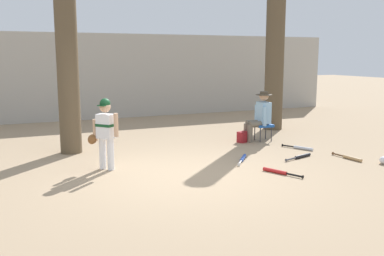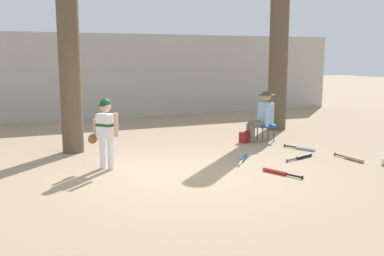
{
  "view_description": "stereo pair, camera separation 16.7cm",
  "coord_description": "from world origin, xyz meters",
  "px_view_note": "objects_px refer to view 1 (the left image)",
  "views": [
    {
      "loc": [
        -2.74,
        -6.8,
        2.06
      ],
      "look_at": [
        0.41,
        0.36,
        0.75
      ],
      "focal_mm": 40.7,
      "sensor_mm": 36.0,
      "label": 1
    },
    {
      "loc": [
        -2.59,
        -6.87,
        2.06
      ],
      "look_at": [
        0.41,
        0.36,
        0.75
      ],
      "focal_mm": 40.7,
      "sensor_mm": 36.0,
      "label": 2
    }
  ],
  "objects_px": {
    "bat_black_composite": "(301,156)",
    "handbag_beside_stool": "(244,137)",
    "bat_blue_youth": "(243,159)",
    "bat_wood_tan": "(350,158)",
    "tree_behind_spectator": "(275,59)",
    "folding_stool": "(263,126)",
    "seated_spectator": "(260,115)",
    "young_ballplayer": "(105,129)",
    "tree_near_player": "(65,15)",
    "bat_red_barrel": "(278,172)",
    "bat_aluminum_silver": "(301,148)"
  },
  "relations": [
    {
      "from": "young_ballplayer",
      "to": "folding_stool",
      "type": "distance_m",
      "value": 4.3
    },
    {
      "from": "bat_wood_tan",
      "to": "young_ballplayer",
      "type": "bearing_deg",
      "value": 165.4
    },
    {
      "from": "young_ballplayer",
      "to": "bat_blue_youth",
      "type": "height_order",
      "value": "young_ballplayer"
    },
    {
      "from": "folding_stool",
      "to": "bat_red_barrel",
      "type": "bearing_deg",
      "value": -117.9
    },
    {
      "from": "handbag_beside_stool",
      "to": "bat_wood_tan",
      "type": "xyz_separation_m",
      "value": [
        1.04,
        -2.4,
        -0.1
      ]
    },
    {
      "from": "bat_black_composite",
      "to": "handbag_beside_stool",
      "type": "bearing_deg",
      "value": 96.47
    },
    {
      "from": "bat_aluminum_silver",
      "to": "bat_black_composite",
      "type": "height_order",
      "value": "same"
    },
    {
      "from": "tree_behind_spectator",
      "to": "seated_spectator",
      "type": "height_order",
      "value": "tree_behind_spectator"
    },
    {
      "from": "bat_blue_youth",
      "to": "bat_black_composite",
      "type": "xyz_separation_m",
      "value": [
        1.18,
        -0.32,
        0.0
      ]
    },
    {
      "from": "tree_behind_spectator",
      "to": "seated_spectator",
      "type": "relative_size",
      "value": 3.92
    },
    {
      "from": "tree_behind_spectator",
      "to": "folding_stool",
      "type": "bearing_deg",
      "value": -131.55
    },
    {
      "from": "folding_stool",
      "to": "seated_spectator",
      "type": "height_order",
      "value": "seated_spectator"
    },
    {
      "from": "bat_blue_youth",
      "to": "seated_spectator",
      "type": "bearing_deg",
      "value": 48.57
    },
    {
      "from": "bat_blue_youth",
      "to": "bat_wood_tan",
      "type": "relative_size",
      "value": 0.87
    },
    {
      "from": "bat_aluminum_silver",
      "to": "young_ballplayer",
      "type": "bearing_deg",
      "value": 179.47
    },
    {
      "from": "handbag_beside_stool",
      "to": "bat_red_barrel",
      "type": "relative_size",
      "value": 0.45
    },
    {
      "from": "tree_near_player",
      "to": "young_ballplayer",
      "type": "distance_m",
      "value": 2.74
    },
    {
      "from": "bat_blue_youth",
      "to": "bat_red_barrel",
      "type": "xyz_separation_m",
      "value": [
        0.07,
        -1.11,
        0.0
      ]
    },
    {
      "from": "bat_red_barrel",
      "to": "tree_near_player",
      "type": "bearing_deg",
      "value": 133.89
    },
    {
      "from": "handbag_beside_stool",
      "to": "bat_wood_tan",
      "type": "bearing_deg",
      "value": -66.49
    },
    {
      "from": "bat_aluminum_silver",
      "to": "tree_behind_spectator",
      "type": "bearing_deg",
      "value": 68.99
    },
    {
      "from": "bat_blue_youth",
      "to": "folding_stool",
      "type": "bearing_deg",
      "value": 46.43
    },
    {
      "from": "folding_stool",
      "to": "bat_wood_tan",
      "type": "bearing_deg",
      "value": -77.5
    },
    {
      "from": "tree_near_player",
      "to": "bat_black_composite",
      "type": "relative_size",
      "value": 8.38
    },
    {
      "from": "tree_near_player",
      "to": "seated_spectator",
      "type": "xyz_separation_m",
      "value": [
        4.39,
        -0.52,
        -2.23
      ]
    },
    {
      "from": "young_ballplayer",
      "to": "handbag_beside_stool",
      "type": "bearing_deg",
      "value": 18.2
    },
    {
      "from": "tree_behind_spectator",
      "to": "folding_stool",
      "type": "distance_m",
      "value": 2.41
    },
    {
      "from": "folding_stool",
      "to": "bat_blue_youth",
      "type": "height_order",
      "value": "folding_stool"
    },
    {
      "from": "handbag_beside_stool",
      "to": "bat_aluminum_silver",
      "type": "distance_m",
      "value": 1.43
    },
    {
      "from": "bat_aluminum_silver",
      "to": "bat_wood_tan",
      "type": "bearing_deg",
      "value": -75.29
    },
    {
      "from": "bat_red_barrel",
      "to": "bat_blue_youth",
      "type": "bearing_deg",
      "value": 93.46
    },
    {
      "from": "young_ballplayer",
      "to": "handbag_beside_stool",
      "type": "xyz_separation_m",
      "value": [
        3.61,
        1.19,
        -0.61
      ]
    },
    {
      "from": "tree_near_player",
      "to": "bat_black_composite",
      "type": "distance_m",
      "value": 5.6
    },
    {
      "from": "handbag_beside_stool",
      "to": "bat_wood_tan",
      "type": "distance_m",
      "value": 2.62
    },
    {
      "from": "tree_near_player",
      "to": "bat_wood_tan",
      "type": "bearing_deg",
      "value": -30.04
    },
    {
      "from": "bat_aluminum_silver",
      "to": "folding_stool",
      "type": "bearing_deg",
      "value": 100.3
    },
    {
      "from": "tree_near_player",
      "to": "bat_wood_tan",
      "type": "height_order",
      "value": "tree_near_player"
    },
    {
      "from": "tree_near_player",
      "to": "seated_spectator",
      "type": "relative_size",
      "value": 5.4
    },
    {
      "from": "handbag_beside_stool",
      "to": "bat_blue_youth",
      "type": "relative_size",
      "value": 0.52
    },
    {
      "from": "folding_stool",
      "to": "seated_spectator",
      "type": "relative_size",
      "value": 0.37
    },
    {
      "from": "tree_near_player",
      "to": "bat_red_barrel",
      "type": "height_order",
      "value": "tree_near_player"
    },
    {
      "from": "folding_stool",
      "to": "handbag_beside_stool",
      "type": "distance_m",
      "value": 0.57
    },
    {
      "from": "tree_behind_spectator",
      "to": "bat_red_barrel",
      "type": "distance_m",
      "value": 5.16
    },
    {
      "from": "bat_blue_youth",
      "to": "bat_wood_tan",
      "type": "bearing_deg",
      "value": -22.06
    },
    {
      "from": "folding_stool",
      "to": "bat_red_barrel",
      "type": "xyz_separation_m",
      "value": [
        -1.41,
        -2.67,
        -0.33
      ]
    },
    {
      "from": "bat_red_barrel",
      "to": "bat_wood_tan",
      "type": "relative_size",
      "value": 1.01
    },
    {
      "from": "bat_red_barrel",
      "to": "bat_black_composite",
      "type": "height_order",
      "value": "same"
    },
    {
      "from": "folding_stool",
      "to": "bat_black_composite",
      "type": "height_order",
      "value": "folding_stool"
    },
    {
      "from": "tree_behind_spectator",
      "to": "bat_red_barrel",
      "type": "xyz_separation_m",
      "value": [
        -2.61,
        -4.02,
        -1.93
      ]
    },
    {
      "from": "seated_spectator",
      "to": "bat_black_composite",
      "type": "relative_size",
      "value": 1.55
    }
  ]
}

